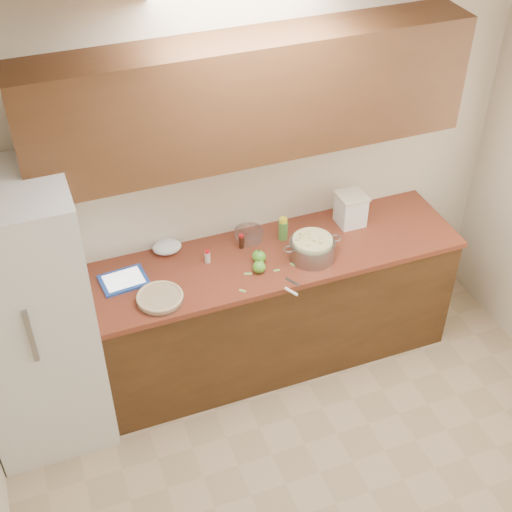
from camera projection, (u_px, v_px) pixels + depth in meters
name	position (u px, v px, depth m)	size (l,w,h in m)	color
room_shell	(378.00, 383.00, 3.21)	(3.60, 3.60, 3.60)	tan
counter_run	(260.00, 310.00, 4.81)	(2.64, 0.68, 0.92)	#4B2D15
upper_cabinets	(251.00, 98.00, 3.99)	(2.60, 0.34, 0.70)	#522E19
fridge	(30.00, 319.00, 4.11)	(0.70, 0.70, 1.80)	silver
pie	(160.00, 298.00, 4.18)	(0.29, 0.29, 0.05)	silver
colander	(312.00, 248.00, 4.48)	(0.39, 0.29, 0.14)	gray
flour_canister	(351.00, 209.00, 4.74)	(0.18, 0.18, 0.23)	white
tablet	(124.00, 280.00, 4.33)	(0.30, 0.24, 0.02)	#2247A7
paring_knife	(291.00, 290.00, 4.26)	(0.11, 0.18, 0.02)	gray
lemon_bottle	(283.00, 229.00, 4.62)	(0.06, 0.06, 0.16)	#4C8C38
cinnamon_shaker	(207.00, 256.00, 4.46)	(0.04, 0.04, 0.09)	beige
vanilla_bottle	(241.00, 241.00, 4.57)	(0.04, 0.04, 0.10)	black
mixing_bowl	(249.00, 234.00, 4.65)	(0.19, 0.19, 0.07)	silver
paper_towel	(167.00, 247.00, 4.54)	(0.19, 0.15, 0.08)	white
apple_left	(260.00, 257.00, 4.45)	(0.08, 0.08, 0.09)	#55A32C
apple_center	(258.00, 256.00, 4.46)	(0.08, 0.08, 0.09)	#55A32C
apple_front	(259.00, 267.00, 4.38)	(0.08, 0.08, 0.09)	#55A32C
peel_a	(293.00, 265.00, 4.46)	(0.04, 0.02, 0.00)	#83B558
peel_b	(277.00, 270.00, 4.42)	(0.04, 0.02, 0.00)	#83B558
peel_c	(248.00, 274.00, 4.39)	(0.05, 0.02, 0.00)	#83B558
peel_d	(262.00, 270.00, 4.42)	(0.04, 0.01, 0.00)	#83B558
peel_e	(242.00, 291.00, 4.27)	(0.04, 0.02, 0.00)	#83B558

